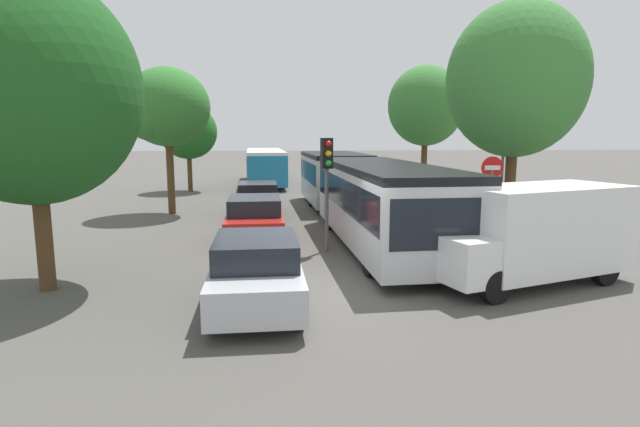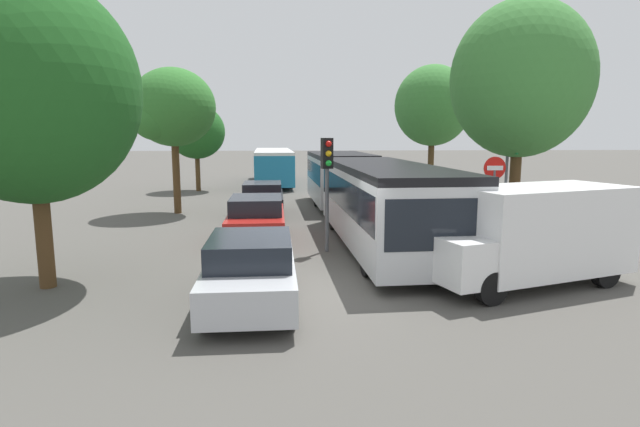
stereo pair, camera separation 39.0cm
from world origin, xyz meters
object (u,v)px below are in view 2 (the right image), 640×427
at_px(queued_car_silver, 251,270).
at_px(tree_left_near, 31,90).
at_px(traffic_light, 327,169).
at_px(tree_right_mid, 433,106).
at_px(direction_sign_post, 507,161).
at_px(queued_car_black, 263,199).
at_px(tree_left_far, 196,132).
at_px(white_van, 532,232).
at_px(queued_car_red, 257,218).
at_px(no_entry_sign, 494,187).
at_px(city_bus_rear, 273,164).
at_px(articulated_bus, 361,187).
at_px(tree_left_mid, 171,109).
at_px(tree_right_near, 521,84).

bearing_deg(queued_car_silver, tree_left_near, 71.03).
xyz_separation_m(traffic_light, tree_left_near, (-6.74, -3.17, 1.96)).
xyz_separation_m(traffic_light, tree_right_mid, (6.47, 11.56, 2.49)).
distance_m(traffic_light, tree_right_mid, 13.47).
bearing_deg(tree_left_near, direction_sign_post, 23.41).
xyz_separation_m(queued_car_silver, direction_sign_post, (8.57, 7.31, 1.81)).
distance_m(queued_car_black, direction_sign_post, 10.10).
height_order(queued_car_black, tree_left_far, tree_left_far).
bearing_deg(direction_sign_post, white_van, 68.43).
bearing_deg(queued_car_black, queued_car_red, 179.32).
bearing_deg(no_entry_sign, tree_left_far, -143.76).
bearing_deg(no_entry_sign, queued_car_red, -99.31).
bearing_deg(tree_left_far, queued_car_silver, -77.38).
xyz_separation_m(queued_car_silver, tree_left_far, (-4.83, 21.55, 2.93)).
bearing_deg(direction_sign_post, city_bus_rear, -67.60).
relative_size(articulated_bus, queued_car_silver, 4.16).
height_order(articulated_bus, queued_car_red, articulated_bus).
bearing_deg(tree_left_mid, tree_left_far, 93.51).
height_order(queued_car_black, no_entry_sign, no_entry_sign).
xyz_separation_m(no_entry_sign, tree_left_far, (-12.04, 16.42, 1.79)).
bearing_deg(tree_right_near, no_entry_sign, -127.37).
relative_size(city_bus_rear, queued_car_red, 2.63).
relative_size(city_bus_rear, tree_left_far, 2.12).
height_order(queued_car_silver, tree_left_far, tree_left_far).
height_order(no_entry_sign, tree_left_mid, tree_left_mid).
bearing_deg(city_bus_rear, no_entry_sign, -162.72).
bearing_deg(tree_left_near, white_van, -2.45).
xyz_separation_m(articulated_bus, direction_sign_post, (5.00, -1.60, 1.05)).
relative_size(city_bus_rear, white_van, 2.11).
xyz_separation_m(queued_car_silver, tree_left_near, (-4.79, 1.53, 3.72)).
distance_m(articulated_bus, tree_left_mid, 9.13).
xyz_separation_m(no_entry_sign, tree_right_near, (1.79, 2.34, 3.39)).
xyz_separation_m(queued_car_black, direction_sign_post, (8.90, -4.42, 1.82)).
height_order(queued_car_black, tree_left_mid, tree_left_mid).
xyz_separation_m(queued_car_silver, queued_car_red, (-0.27, 6.35, 0.01)).
relative_size(queued_car_black, tree_right_near, 0.51).
xyz_separation_m(city_bus_rear, queued_car_red, (-0.02, -19.58, -0.65)).
bearing_deg(queued_car_silver, queued_car_red, 1.12).
bearing_deg(direction_sign_post, queued_car_black, -29.34).
bearing_deg(city_bus_rear, tree_right_mid, -140.66).
bearing_deg(tree_right_near, articulated_bus, 165.09).
distance_m(queued_car_silver, traffic_light, 5.37).
bearing_deg(no_entry_sign, tree_right_mid, 173.84).
height_order(traffic_light, tree_right_near, tree_right_near).
xyz_separation_m(queued_car_black, tree_right_near, (9.32, -4.27, 4.53)).
relative_size(queued_car_black, tree_left_near, 0.60).
bearing_deg(queued_car_red, city_bus_rear, -1.38).
xyz_separation_m(city_bus_rear, tree_left_far, (-4.58, -4.39, 2.27)).
xyz_separation_m(city_bus_rear, tree_right_mid, (8.66, -9.69, 3.59)).
distance_m(queued_car_red, tree_right_near, 10.37).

